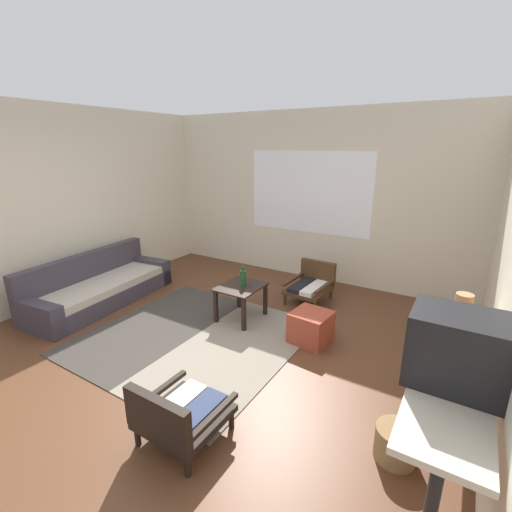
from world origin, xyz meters
The scene contains 14 objects.
ground_plane centered at (0.00, 0.00, 0.00)m, with size 7.80×7.80×0.00m, color #56331E.
far_wall_with_window centered at (0.00, 3.06, 1.35)m, with size 5.60×0.13×2.70m.
side_wall_left centered at (-2.66, 0.30, 1.35)m, with size 0.12×6.60×2.70m, color beige.
area_rug centered at (-0.25, 0.40, 0.01)m, with size 2.32×2.30×0.01m.
couch centered at (-2.05, 0.47, 0.22)m, with size 0.96×2.15×0.69m.
coffee_table centered at (-0.05, 1.09, 0.36)m, with size 0.50×0.59×0.45m.
armchair_by_window centered at (0.48, 2.11, 0.25)m, with size 0.57×0.67×0.54m.
armchair_striped_foreground centered at (0.69, -0.84, 0.25)m, with size 0.58×0.59×0.53m.
ottoman_orange centered at (0.94, 1.03, 0.18)m, with size 0.41×0.41×0.36m, color #993D28.
console_shelf centered at (2.35, -0.02, 0.75)m, with size 0.43×1.88×0.83m.
crt_television centered at (2.35, -0.28, 1.04)m, with size 0.51×0.38×0.43m.
clay_vase centered at (2.35, 0.41, 0.94)m, with size 0.24×0.24×0.30m.
glass_bottle centered at (-0.02, 1.11, 0.56)m, with size 0.07×0.07×0.26m.
wicker_basket centered at (2.09, -0.13, 0.12)m, with size 0.30×0.30×0.24m, color olive.
Camera 1 is at (2.31, -2.37, 2.13)m, focal length 24.96 mm.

